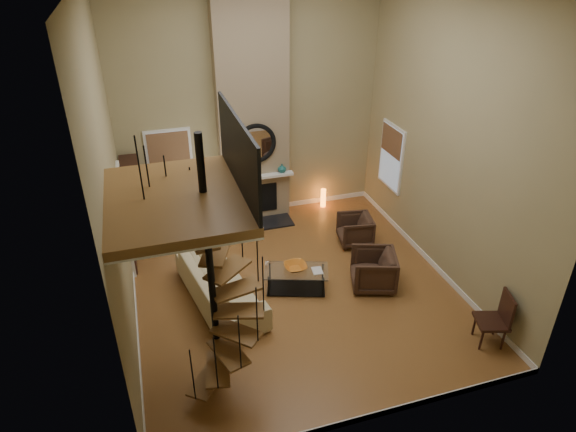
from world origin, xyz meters
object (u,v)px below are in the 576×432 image
object	(u,v)px
hutch	(135,202)
armchair_far	(377,270)
sofa	(219,284)
floor_lamp	(202,182)
side_chair	(497,318)
armchair_near	(358,230)
coffee_table	(296,277)
accent_lamp	(323,198)

from	to	relation	value
hutch	armchair_far	xyz separation A→B (m)	(4.35, -3.16, -0.60)
sofa	floor_lamp	distance (m)	2.51
sofa	side_chair	size ratio (longest dim) A/B	2.45
hutch	armchair_near	distance (m)	4.93
sofa	hutch	bearing A→B (deg)	15.23
hutch	floor_lamp	distance (m)	1.58
coffee_table	accent_lamp	world-z (taller)	accent_lamp
coffee_table	side_chair	bearing A→B (deg)	-40.76
sofa	armchair_near	world-z (taller)	sofa
armchair_far	floor_lamp	bearing A→B (deg)	-114.62
armchair_far	accent_lamp	bearing A→B (deg)	-164.14
sofa	armchair_far	distance (m)	3.06
armchair_far	coffee_table	size ratio (longest dim) A/B	0.62
hutch	side_chair	size ratio (longest dim) A/B	1.87
accent_lamp	side_chair	bearing A→B (deg)	-79.23
armchair_near	side_chair	size ratio (longest dim) A/B	0.71
coffee_table	side_chair	world-z (taller)	side_chair
armchair_near	side_chair	bearing A→B (deg)	23.92
armchair_near	floor_lamp	xyz separation A→B (m)	(-3.17, 1.19, 1.06)
side_chair	armchair_near	bearing A→B (deg)	104.39
hutch	armchair_near	size ratio (longest dim) A/B	2.63
hutch	side_chair	bearing A→B (deg)	-43.14
side_chair	floor_lamp	bearing A→B (deg)	130.74
sofa	coffee_table	bearing A→B (deg)	-104.07
accent_lamp	sofa	bearing A→B (deg)	-137.20
accent_lamp	floor_lamp	bearing A→B (deg)	-167.80
sofa	coffee_table	xyz separation A→B (m)	(1.48, -0.09, -0.11)
armchair_far	armchair_near	bearing A→B (deg)	-171.61
hutch	accent_lamp	world-z (taller)	hutch
hutch	armchair_far	distance (m)	5.41
floor_lamp	armchair_near	bearing A→B (deg)	-20.56
floor_lamp	accent_lamp	xyz separation A→B (m)	(3.06, 0.66, -1.16)
hutch	coffee_table	distance (m)	4.03
armchair_near	side_chair	xyz separation A→B (m)	(0.91, -3.55, 0.17)
sofa	floor_lamp	world-z (taller)	floor_lamp
hutch	armchair_near	xyz separation A→B (m)	(4.62, -1.63, -0.60)
sofa	accent_lamp	world-z (taller)	sofa
hutch	sofa	size ratio (longest dim) A/B	0.77
floor_lamp	side_chair	size ratio (longest dim) A/B	1.70
floor_lamp	side_chair	xyz separation A→B (m)	(4.08, -4.74, -0.89)
hutch	armchair_far	bearing A→B (deg)	-36.00
hutch	accent_lamp	size ratio (longest dim) A/B	4.02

